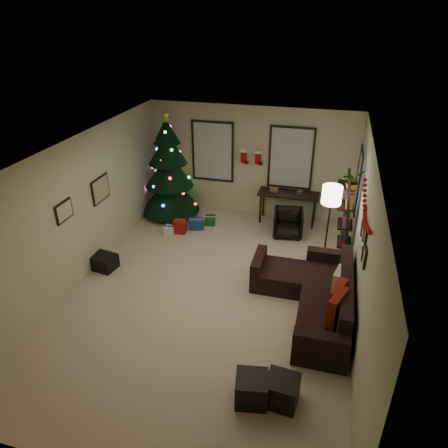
{
  "coord_description": "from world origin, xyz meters",
  "views": [
    {
      "loc": [
        1.84,
        -5.89,
        4.69
      ],
      "look_at": [
        0.1,
        0.6,
        1.15
      ],
      "focal_mm": 33.25,
      "sensor_mm": 36.0,
      "label": 1
    }
  ],
  "objects_px": {
    "christmas_tree": "(169,174)",
    "desk_chair": "(288,223)",
    "desk": "(288,196)",
    "bookshelf": "(346,219)",
    "sofa": "(315,295)"
  },
  "relations": [
    {
      "from": "desk",
      "to": "bookshelf",
      "type": "height_order",
      "value": "bookshelf"
    },
    {
      "from": "christmas_tree",
      "to": "desk_chair",
      "type": "height_order",
      "value": "christmas_tree"
    },
    {
      "from": "desk",
      "to": "bookshelf",
      "type": "xyz_separation_m",
      "value": [
        1.31,
        -1.32,
        0.23
      ]
    },
    {
      "from": "sofa",
      "to": "desk_chair",
      "type": "height_order",
      "value": "sofa"
    },
    {
      "from": "christmas_tree",
      "to": "desk",
      "type": "xyz_separation_m",
      "value": [
        2.88,
        0.34,
        -0.42
      ]
    },
    {
      "from": "christmas_tree",
      "to": "sofa",
      "type": "bearing_deg",
      "value": -36.86
    },
    {
      "from": "christmas_tree",
      "to": "bookshelf",
      "type": "height_order",
      "value": "christmas_tree"
    },
    {
      "from": "desk",
      "to": "bookshelf",
      "type": "bearing_deg",
      "value": -45.27
    },
    {
      "from": "desk",
      "to": "desk_chair",
      "type": "relative_size",
      "value": 2.3
    },
    {
      "from": "christmas_tree",
      "to": "desk_chair",
      "type": "xyz_separation_m",
      "value": [
        2.97,
        -0.31,
        -0.79
      ]
    },
    {
      "from": "bookshelf",
      "to": "christmas_tree",
      "type": "bearing_deg",
      "value": 166.74
    },
    {
      "from": "desk",
      "to": "christmas_tree",
      "type": "bearing_deg",
      "value": -173.33
    },
    {
      "from": "bookshelf",
      "to": "desk",
      "type": "bearing_deg",
      "value": 134.73
    },
    {
      "from": "christmas_tree",
      "to": "sofa",
      "type": "relative_size",
      "value": 1.04
    },
    {
      "from": "christmas_tree",
      "to": "sofa",
      "type": "height_order",
      "value": "christmas_tree"
    }
  ]
}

